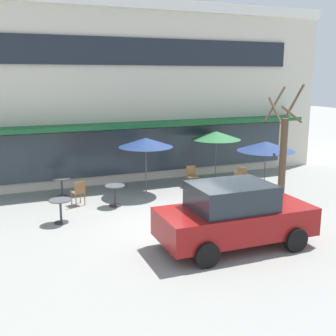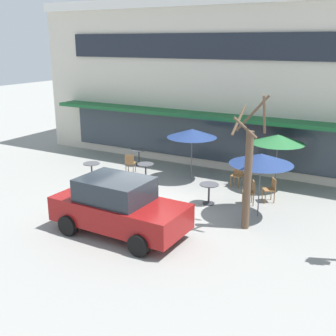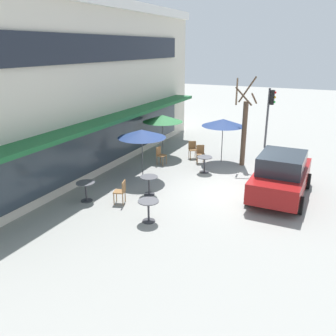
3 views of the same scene
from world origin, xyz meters
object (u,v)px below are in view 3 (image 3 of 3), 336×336
Objects in this scene: cafe_table_streetside at (148,207)px; cafe_chair_0 at (193,148)px; street_tree at (244,128)px; patio_umbrella_corner_open at (223,123)px; patio_umbrella_green_folded at (163,118)px; cafe_chair_2 at (200,152)px; cafe_table_mid_patio at (205,162)px; parked_sedan at (281,175)px; cafe_table_near_wall at (149,182)px; patio_umbrella_cream_folded at (142,134)px; cafe_table_by_tree at (86,188)px; cafe_chair_3 at (160,154)px; cafe_chair_1 at (121,190)px; traffic_light_pole at (270,108)px.

cafe_chair_0 reaches higher than cafe_table_streetside.
street_tree reaches higher than cafe_table_streetside.
cafe_chair_0 is at bearing 91.20° from patio_umbrella_corner_open.
cafe_chair_2 is (-0.27, -2.24, -1.50)m from patio_umbrella_green_folded.
cafe_chair_0 is 0.85m from cafe_chair_2.
parked_sedan reaches higher than cafe_table_mid_patio.
parked_sedan is (2.01, -4.70, 0.36)m from cafe_table_near_wall.
patio_umbrella_cream_folded is (3.62, 2.22, 1.51)m from cafe_table_streetside.
cafe_table_streetside is 7.46m from cafe_chair_0.
cafe_table_by_tree is 8.17m from street_tree.
cafe_table_near_wall is 1.00× the size of cafe_table_mid_patio.
patio_umbrella_corner_open is at bearing -88.80° from cafe_chair_0.
cafe_chair_0 and cafe_chair_3 have the same top height.
patio_umbrella_green_folded is (5.02, 1.82, 1.51)m from cafe_table_near_wall.
cafe_chair_1 is (-6.19, -1.28, -1.50)m from patio_umbrella_green_folded.
parked_sedan is at bearing -85.79° from patio_umbrella_cream_folded.
parked_sedan is (3.18, -5.25, 0.35)m from cafe_chair_1.
patio_umbrella_green_folded and patio_umbrella_cream_folded have the same top height.
cafe_table_by_tree is (0.48, 2.92, 0.00)m from cafe_table_streetside.
patio_umbrella_cream_folded reaches higher than cafe_table_mid_patio.
cafe_chair_0 is 1.00× the size of cafe_chair_1.
cafe_table_streetside is 7.53m from patio_umbrella_corner_open.
patio_umbrella_corner_open is at bearing 45.34° from parked_sedan.
cafe_chair_2 is 0.26× the size of traffic_light_pole.
patio_umbrella_corner_open reaches higher than parked_sedan.
street_tree reaches higher than patio_umbrella_corner_open.
street_tree reaches higher than parked_sedan.
patio_umbrella_green_folded is 2.47× the size of cafe_chair_1.
cafe_table_by_tree is at bearing 160.17° from cafe_chair_2.
cafe_chair_3 is 0.21× the size of parked_sedan.
patio_umbrella_green_folded is at bearing 22.22° from cafe_table_streetside.
traffic_light_pole is (6.99, 1.76, 1.42)m from parked_sedan.
parked_sedan is at bearing -122.50° from cafe_chair_2.
parked_sedan reaches higher than cafe_table_near_wall.
cafe_table_mid_patio is (4.98, -2.96, 0.00)m from cafe_table_by_tree.
street_tree is (5.27, -2.41, 1.34)m from cafe_table_near_wall.
traffic_light_pole is (7.42, -4.10, 0.27)m from patio_umbrella_cream_folded.
cafe_table_streetside is at bearing -170.08° from cafe_chair_0.
cafe_table_streetside is (-2.04, -1.06, 0.00)m from cafe_table_near_wall.
street_tree is (0.25, -4.23, -0.17)m from patio_umbrella_green_folded.
patio_umbrella_green_folded reaches higher than cafe_chair_1.
cafe_table_near_wall and cafe_table_by_tree have the same top height.
parked_sedan is at bearing -41.97° from cafe_table_streetside.
cafe_table_by_tree is at bearing 148.00° from street_tree.
cafe_chair_1 is (0.39, -1.32, 0.01)m from cafe_table_by_tree.
parked_sedan is (0.43, -5.86, -1.14)m from patio_umbrella_cream_folded.
parked_sedan is (-3.29, -4.93, 0.35)m from cafe_chair_0.
traffic_light_pole reaches higher than patio_umbrella_corner_open.
cafe_chair_0 is at bearing 89.27° from street_tree.
cafe_table_near_wall is 5.13m from parked_sedan.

